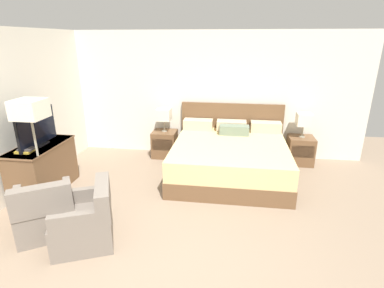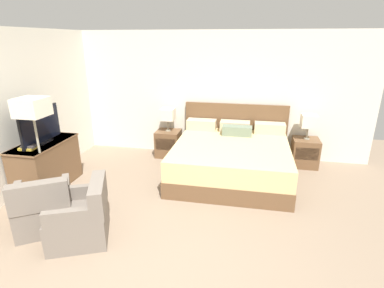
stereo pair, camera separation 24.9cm
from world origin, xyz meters
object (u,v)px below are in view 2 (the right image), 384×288
object	(u,v)px
armchair_companion	(82,218)
book_blue_cover	(29,146)
table_lamp_right	(309,121)
nightstand_left	(168,143)
bed	(231,158)
tv	(41,126)
table_lamp_left	(168,114)
book_red_cover	(28,148)
floor_lamp	(33,114)
dresser	(47,164)
nightstand_right	(305,152)
armchair_by_window	(44,208)

from	to	relation	value
armchair_companion	book_blue_cover	bearing A→B (deg)	146.79
table_lamp_right	book_blue_cover	distance (m)	4.82
nightstand_left	book_blue_cover	distance (m)	2.68
bed	tv	world-z (taller)	tv
table_lamp_right	tv	xyz separation A→B (m)	(-4.34, -1.78, 0.16)
table_lamp_left	book_red_cover	world-z (taller)	table_lamp_left
nightstand_left	floor_lamp	bearing A→B (deg)	-121.20
nightstand_left	floor_lamp	distance (m)	2.80
nightstand_left	tv	bearing A→B (deg)	-131.80
armchair_companion	bed	bearing A→B (deg)	52.68
dresser	book_blue_cover	size ratio (longest dim) A/B	5.53
table_lamp_right	floor_lamp	bearing A→B (deg)	-151.73
book_red_cover	book_blue_cover	size ratio (longest dim) A/B	1.06
floor_lamp	dresser	bearing A→B (deg)	121.85
table_lamp_left	floor_lamp	size ratio (longest dim) A/B	0.30
bed	book_blue_cover	xyz separation A→B (m)	(-2.96, -1.36, 0.50)
armchair_companion	nightstand_right	bearing A→B (deg)	43.80
dresser	tv	world-z (taller)	tv
table_lamp_left	floor_lamp	xyz separation A→B (m)	(-1.33, -2.20, 0.48)
bed	book_red_cover	distance (m)	3.31
tv	table_lamp_right	bearing A→B (deg)	22.23
nightstand_right	tv	distance (m)	4.76
table_lamp_right	tv	distance (m)	4.70
armchair_companion	floor_lamp	xyz separation A→B (m)	(-1.03, 0.73, 1.10)
book_red_cover	floor_lamp	xyz separation A→B (m)	(0.28, -0.11, 0.57)
nightstand_right	armchair_by_window	bearing A→B (deg)	-142.28
table_lamp_left	book_blue_cover	world-z (taller)	table_lamp_left
tv	nightstand_right	bearing A→B (deg)	22.21
nightstand_right	table_lamp_right	bearing A→B (deg)	90.00
dresser	armchair_by_window	bearing A→B (deg)	-56.35
nightstand_right	book_red_cover	size ratio (longest dim) A/B	2.47
nightstand_right	book_blue_cover	xyz separation A→B (m)	(-4.34, -2.09, 0.56)
nightstand_left	table_lamp_right	world-z (taller)	table_lamp_right
armchair_by_window	bed	bearing A→B (deg)	42.64
table_lamp_right	table_lamp_left	bearing A→B (deg)	180.00
armchair_by_window	tv	bearing A→B (deg)	123.27
book_red_cover	nightstand_left	bearing A→B (deg)	52.40
tv	book_blue_cover	xyz separation A→B (m)	(0.00, -0.31, -0.22)
nightstand_left	book_red_cover	distance (m)	2.69
dresser	armchair_companion	xyz separation A→B (m)	(1.29, -1.15, -0.12)
tv	book_blue_cover	bearing A→B (deg)	-89.60
table_lamp_left	tv	world-z (taller)	tv
nightstand_right	book_blue_cover	size ratio (longest dim) A/B	2.63
dresser	armchair_by_window	size ratio (longest dim) A/B	1.22
nightstand_right	book_blue_cover	bearing A→B (deg)	-154.32
book_red_cover	book_blue_cover	xyz separation A→B (m)	(0.02, 0.00, 0.03)
tv	dresser	bearing A→B (deg)	-102.96
bed	floor_lamp	xyz separation A→B (m)	(-2.71, -1.47, 1.04)
dresser	book_red_cover	bearing A→B (deg)	-93.61
tv	armchair_companion	size ratio (longest dim) A/B	0.99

